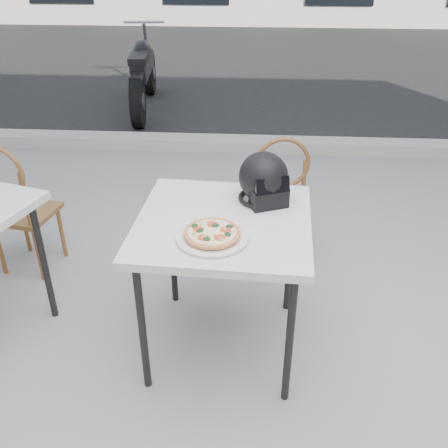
# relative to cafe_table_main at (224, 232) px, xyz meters

# --- Properties ---
(ground) EXTENTS (80.00, 80.00, 0.00)m
(ground) POSITION_rel_cafe_table_main_xyz_m (0.29, -0.10, -0.72)
(ground) COLOR #9A9792
(ground) RESTS_ON ground
(street_asphalt) EXTENTS (30.00, 8.00, 0.00)m
(street_asphalt) POSITION_rel_cafe_table_main_xyz_m (0.29, 6.90, -0.72)
(street_asphalt) COLOR black
(street_asphalt) RESTS_ON ground
(curb) EXTENTS (30.00, 0.25, 0.12)m
(curb) POSITION_rel_cafe_table_main_xyz_m (0.29, 2.90, -0.66)
(curb) COLOR #ACA9A1
(curb) RESTS_ON ground
(cafe_table_main) EXTENTS (0.88, 0.88, 0.79)m
(cafe_table_main) POSITION_rel_cafe_table_main_xyz_m (0.00, 0.00, 0.00)
(cafe_table_main) COLOR silver
(cafe_table_main) RESTS_ON ground
(plate) EXTENTS (0.40, 0.40, 0.02)m
(plate) POSITION_rel_cafe_table_main_xyz_m (-0.04, -0.18, 0.08)
(plate) COLOR white
(plate) RESTS_ON cafe_table_main
(pizza) EXTENTS (0.29, 0.29, 0.03)m
(pizza) POSITION_rel_cafe_table_main_xyz_m (-0.04, -0.18, 0.10)
(pizza) COLOR #DF8F51
(pizza) RESTS_ON plate
(helmet) EXTENTS (0.33, 0.34, 0.26)m
(helmet) POSITION_rel_cafe_table_main_xyz_m (0.19, 0.21, 0.19)
(helmet) COLOR black
(helmet) RESTS_ON cafe_table_main
(cafe_chair_main) EXTENTS (0.39, 0.39, 0.92)m
(cafe_chair_main) POSITION_rel_cafe_table_main_xyz_m (0.30, 0.88, -0.21)
(cafe_chair_main) COLOR brown
(cafe_chair_main) RESTS_ON ground
(cafe_chair_side) EXTENTS (0.41, 0.41, 0.93)m
(cafe_chair_side) POSITION_rel_cafe_table_main_xyz_m (-1.36, 0.61, -0.20)
(cafe_chair_side) COLOR brown
(cafe_chair_side) RESTS_ON ground
(motorcycle) EXTENTS (0.53, 2.02, 1.01)m
(motorcycle) POSITION_rel_cafe_table_main_xyz_m (-1.31, 4.23, -0.28)
(motorcycle) COLOR black
(motorcycle) RESTS_ON street_asphalt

